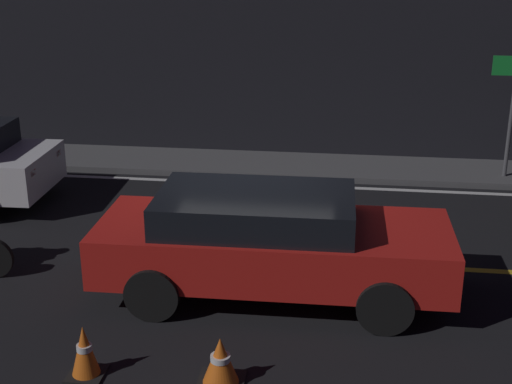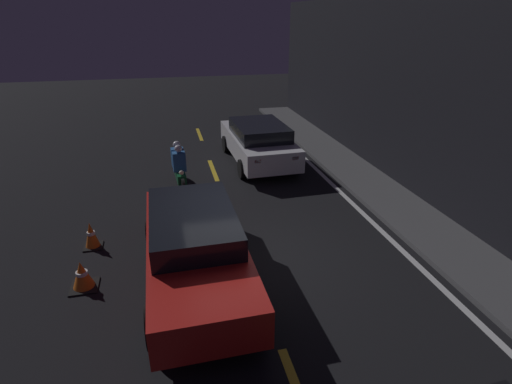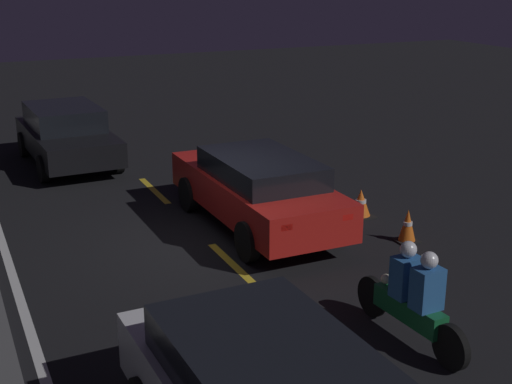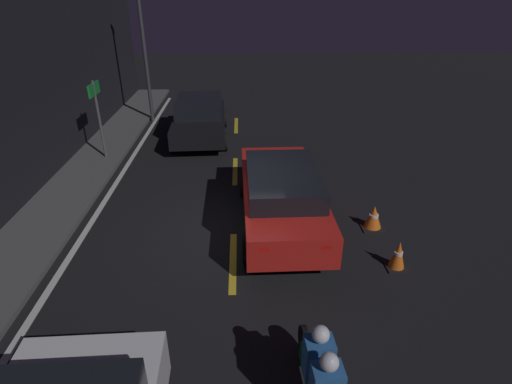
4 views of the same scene
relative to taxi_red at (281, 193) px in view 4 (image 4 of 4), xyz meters
The scene contains 13 objects.
ground_plane 1.42m from the taxi_red, 112.16° to the left, with size 56.00×56.00×0.00m, color black.
raised_curb 5.59m from the taxi_red, 94.63° to the left, with size 28.00×1.60×0.12m.
lane_dash_c 1.98m from the taxi_red, 142.82° to the left, with size 2.00×0.14×0.01m.
lane_dash_d 3.34m from the taxi_red, 19.78° to the left, with size 2.00×0.14×0.01m.
lane_dash_e 7.67m from the taxi_red, ahead, with size 2.00×0.14×0.01m.
lane_solid_kerb 4.56m from the taxi_red, 95.71° to the left, with size 25.20×0.14×0.01m.
taxi_red is the anchor object (origin of this frame).
van_black 6.57m from the taxi_red, 21.31° to the left, with size 4.28×2.04×1.43m.
motorcycle 4.74m from the taxi_red, behind, with size 2.17×0.40×1.36m.
traffic_cone_near 2.81m from the taxi_red, 129.61° to the right, with size 0.40×0.40×0.61m.
traffic_cone_mid 2.18m from the taxi_red, 97.60° to the right, with size 0.51×0.51×0.56m.
shop_sign 6.69m from the taxi_red, 52.31° to the left, with size 0.90×0.08×2.40m.
street_lamp 9.78m from the taxi_red, 28.88° to the left, with size 0.28×0.28×5.76m.
Camera 4 is at (-7.57, -0.22, 4.94)m, focal length 28.00 mm.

